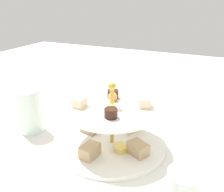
% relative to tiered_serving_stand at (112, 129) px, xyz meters
% --- Properties ---
extents(ground_plane, '(2.40, 2.40, 0.00)m').
position_rel_tiered_serving_stand_xyz_m(ground_plane, '(-0.00, 0.00, -0.05)').
color(ground_plane, silver).
extents(tiered_serving_stand, '(0.28, 0.28, 0.18)m').
position_rel_tiered_serving_stand_xyz_m(tiered_serving_stand, '(0.00, 0.00, 0.00)').
color(tiered_serving_stand, white).
rests_on(tiered_serving_stand, ground_plane).
extents(water_glass_tall_right, '(0.07, 0.07, 0.13)m').
position_rel_tiered_serving_stand_xyz_m(water_glass_tall_right, '(-0.24, -0.03, 0.01)').
color(water_glass_tall_right, silver).
rests_on(water_glass_tall_right, ground_plane).
extents(water_glass_short_left, '(0.06, 0.06, 0.08)m').
position_rel_tiered_serving_stand_xyz_m(water_glass_short_left, '(0.20, -0.14, -0.01)').
color(water_glass_short_left, silver).
rests_on(water_glass_short_left, ground_plane).
extents(butter_knife_left, '(0.17, 0.04, 0.00)m').
position_rel_tiered_serving_stand_xyz_m(butter_knife_left, '(-0.08, 0.28, -0.05)').
color(butter_knife_left, silver).
rests_on(butter_knife_left, ground_plane).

